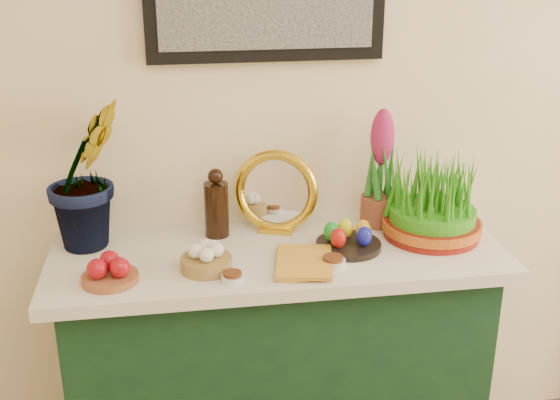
# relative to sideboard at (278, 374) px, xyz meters

# --- Properties ---
(sideboard) EXTENTS (1.30, 0.45, 0.85)m
(sideboard) POSITION_rel_sideboard_xyz_m (0.00, 0.00, 0.00)
(sideboard) COLOR #153A1D
(sideboard) RESTS_ON ground
(tablecloth) EXTENTS (1.40, 0.55, 0.04)m
(tablecloth) POSITION_rel_sideboard_xyz_m (0.00, 0.00, 0.45)
(tablecloth) COLOR silver
(tablecloth) RESTS_ON sideboard
(hyacinth_green) EXTENTS (0.40, 0.39, 0.61)m
(hyacinth_green) POSITION_rel_sideboard_xyz_m (-0.57, 0.12, 0.77)
(hyacinth_green) COLOR #257522
(hyacinth_green) RESTS_ON tablecloth
(apple_bowl) EXTENTS (0.20, 0.20, 0.08)m
(apple_bowl) POSITION_rel_sideboard_xyz_m (-0.50, -0.15, 0.50)
(apple_bowl) COLOR brown
(apple_bowl) RESTS_ON tablecloth
(garlic_basket) EXTENTS (0.16, 0.16, 0.08)m
(garlic_basket) POSITION_rel_sideboard_xyz_m (-0.23, -0.11, 0.50)
(garlic_basket) COLOR olive
(garlic_basket) RESTS_ON tablecloth
(vinegar_cruet) EXTENTS (0.08, 0.08, 0.23)m
(vinegar_cruet) POSITION_rel_sideboard_xyz_m (-0.18, 0.13, 0.57)
(vinegar_cruet) COLOR black
(vinegar_cruet) RESTS_ON tablecloth
(mirror) EXTENTS (0.28, 0.14, 0.28)m
(mirror) POSITION_rel_sideboard_xyz_m (0.02, 0.14, 0.60)
(mirror) COLOR gold
(mirror) RESTS_ON tablecloth
(book) EXTENTS (0.19, 0.24, 0.03)m
(book) POSITION_rel_sideboard_xyz_m (-0.02, -0.12, 0.48)
(book) COLOR gold
(book) RESTS_ON tablecloth
(spice_dish_left) EXTENTS (0.06, 0.06, 0.03)m
(spice_dish_left) POSITION_rel_sideboard_xyz_m (-0.16, -0.19, 0.48)
(spice_dish_left) COLOR silver
(spice_dish_left) RESTS_ON tablecloth
(spice_dish_right) EXTENTS (0.08, 0.08, 0.03)m
(spice_dish_right) POSITION_rel_sideboard_xyz_m (0.14, -0.14, 0.48)
(spice_dish_right) COLOR silver
(spice_dish_right) RESTS_ON tablecloth
(egg_plate) EXTENTS (0.27, 0.27, 0.08)m
(egg_plate) POSITION_rel_sideboard_xyz_m (0.22, -0.03, 0.49)
(egg_plate) COLOR black
(egg_plate) RESTS_ON tablecloth
(hyacinth_pink) EXTENTS (0.12, 0.12, 0.40)m
(hyacinth_pink) POSITION_rel_sideboard_xyz_m (0.36, 0.14, 0.64)
(hyacinth_pink) COLOR brown
(hyacinth_pink) RESTS_ON tablecloth
(wheatgrass_sabzeh) EXTENTS (0.32, 0.32, 0.26)m
(wheatgrass_sabzeh) POSITION_rel_sideboard_xyz_m (0.50, 0.02, 0.58)
(wheatgrass_sabzeh) COLOR maroon
(wheatgrass_sabzeh) RESTS_ON tablecloth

